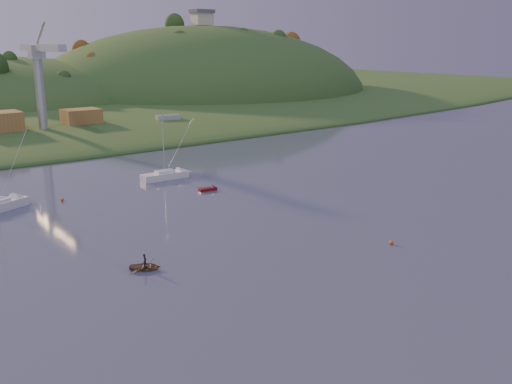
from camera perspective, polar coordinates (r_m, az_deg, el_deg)
ground at (r=50.98m, az=23.18°, el=-13.63°), size 500.00×500.00×0.00m
hill_right at (r=255.76m, az=-5.23°, el=9.54°), size 150.00×130.00×60.00m
hilltop_house at (r=254.90m, az=-5.42°, el=17.04°), size 9.00×7.00×6.45m
wharf at (r=151.41m, az=-19.54°, el=5.59°), size 42.00×16.00×2.40m
shed_east at (r=155.43m, az=-17.06°, el=7.20°), size 9.00×7.00×4.00m
dock_crane at (r=145.59m, az=-20.78°, el=11.49°), size 3.20×28.00×20.30m
sailboat_far at (r=100.67m, az=-9.12°, el=1.70°), size 8.37×2.78×11.50m
canoe at (r=61.54m, az=-11.02°, el=-7.34°), size 4.04×3.79×0.68m
paddler at (r=61.38m, az=-11.04°, el=-6.98°), size 0.61×0.66×1.51m
red_tender at (r=92.32m, az=-4.52°, el=0.33°), size 3.47×1.52×1.15m
work_vessel at (r=159.41m, az=-8.76°, el=6.75°), size 15.73×8.17×3.85m
buoy_0 at (r=69.53m, az=13.40°, el=-4.93°), size 0.50×0.50×0.50m
buoy_2 at (r=90.57m, az=-18.82°, el=-0.71°), size 0.50×0.50×0.50m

